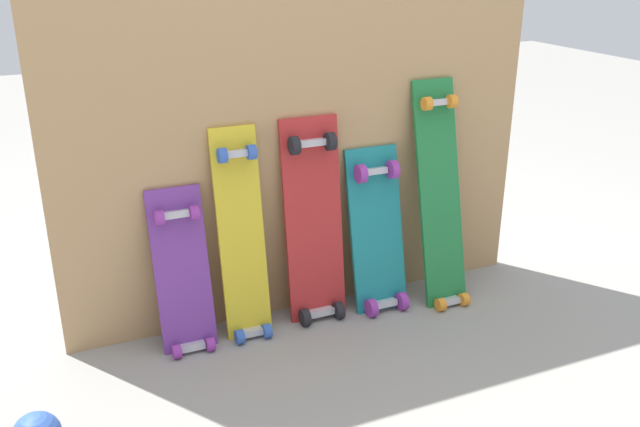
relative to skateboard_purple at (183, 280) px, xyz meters
name	(u,v)px	position (x,y,z in m)	size (l,w,h in m)	color
ground_plane	(313,310)	(0.50, 0.04, -0.25)	(12.00, 12.00, 0.00)	gray
plywood_wall_panel	(305,113)	(0.50, 0.11, 0.52)	(1.82, 0.04, 1.53)	tan
skateboard_purple	(183,280)	(0.00, 0.00, 0.00)	(0.19, 0.20, 0.64)	#6B338C
skateboard_yellow	(242,244)	(0.22, 0.01, 0.10)	(0.17, 0.19, 0.82)	gold
skateboard_red	(314,229)	(0.50, 0.02, 0.10)	(0.22, 0.18, 0.82)	#B22626
skateboard_teal	(378,238)	(0.75, -0.01, 0.03)	(0.22, 0.22, 0.68)	#197A7F
skateboard_green	(441,204)	(1.01, -0.04, 0.15)	(0.18, 0.28, 0.93)	#1E7238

